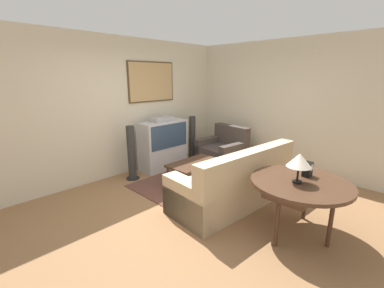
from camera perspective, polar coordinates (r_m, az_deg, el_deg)
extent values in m
plane|color=#8E6642|center=(4.08, 1.30, -13.83)|extent=(12.00, 12.00, 0.00)
cube|color=beige|center=(5.30, -15.81, 7.71)|extent=(12.00, 0.06, 2.70)
cube|color=#4C381E|center=(5.66, -8.97, 13.48)|extent=(1.16, 0.03, 0.83)
cube|color=tan|center=(5.64, -8.86, 13.48)|extent=(1.11, 0.01, 0.78)
cube|color=beige|center=(5.82, 19.55, 8.01)|extent=(0.06, 12.00, 2.70)
cube|color=brown|center=(4.99, -0.05, -8.17)|extent=(2.07, 1.44, 0.01)
cube|color=#B7B7BC|center=(5.67, -6.36, -2.96)|extent=(1.05, 0.45, 0.47)
cube|color=#B7B7BC|center=(5.54, -6.52, 2.14)|extent=(1.05, 0.45, 0.57)
cube|color=#2D425B|center=(5.37, -4.97, 1.77)|extent=(0.95, 0.01, 0.50)
cube|color=#9E9EA3|center=(5.47, -6.62, 5.50)|extent=(0.47, 0.25, 0.09)
cube|color=#CCB289|center=(4.18, 8.77, -9.87)|extent=(2.11, 1.03, 0.45)
cube|color=#CCB289|center=(3.82, 12.70, -4.95)|extent=(2.06, 0.39, 0.48)
cube|color=#CCB289|center=(4.83, 15.83, -5.80)|extent=(0.31, 0.88, 0.61)
cube|color=#CCB289|center=(3.57, -0.90, -12.79)|extent=(0.31, 0.88, 0.61)
cube|color=gray|center=(4.28, 14.93, -3.96)|extent=(0.37, 0.15, 0.34)
cube|color=gray|center=(3.59, 6.50, -7.19)|extent=(0.37, 0.15, 0.34)
cube|color=#473D38|center=(5.90, 6.51, -2.51)|extent=(0.92, 1.03, 0.42)
cube|color=#473D38|center=(6.02, 8.79, 2.01)|extent=(0.28, 0.96, 0.44)
cube|color=#473D38|center=(6.14, 3.90, -1.05)|extent=(0.84, 0.25, 0.56)
cube|color=#473D38|center=(5.62, 9.41, -2.74)|extent=(0.84, 0.25, 0.56)
cube|color=#472D1E|center=(4.78, 0.60, -4.30)|extent=(1.01, 0.57, 0.04)
cylinder|color=#472D1E|center=(4.40, -1.30, -8.93)|extent=(0.04, 0.04, 0.37)
cylinder|color=#472D1E|center=(5.03, 6.19, -5.89)|extent=(0.04, 0.04, 0.37)
cylinder|color=#472D1E|center=(4.73, -5.38, -7.26)|extent=(0.04, 0.04, 0.37)
cylinder|color=#472D1E|center=(5.32, 2.15, -4.64)|extent=(0.04, 0.04, 0.37)
cylinder|color=#472D1E|center=(3.44, 22.97, -7.91)|extent=(1.20, 1.20, 0.04)
cube|color=#472D1E|center=(3.46, 22.86, -8.85)|extent=(1.02, 0.48, 0.08)
cylinder|color=#472D1E|center=(3.26, 18.42, -15.79)|extent=(0.05, 0.05, 0.68)
cylinder|color=#472D1E|center=(3.96, 23.94, -10.67)|extent=(0.05, 0.05, 0.68)
cylinder|color=#472D1E|center=(3.49, 28.47, -14.81)|extent=(0.05, 0.05, 0.68)
cylinder|color=black|center=(3.35, 22.29, -7.77)|extent=(0.11, 0.11, 0.02)
cylinder|color=black|center=(3.29, 22.57, -5.08)|extent=(0.02, 0.02, 0.31)
cone|color=silver|center=(3.26, 22.75, -3.32)|extent=(0.29, 0.29, 0.16)
cube|color=black|center=(3.59, 24.28, -5.12)|extent=(0.14, 0.09, 0.18)
cylinder|color=white|center=(3.57, 25.06, -4.78)|extent=(0.09, 0.01, 0.09)
cylinder|color=black|center=(5.24, -12.99, -7.38)|extent=(0.26, 0.26, 0.02)
cylinder|color=#2D2D2D|center=(5.07, -13.33, -1.95)|extent=(0.15, 0.15, 1.06)
cylinder|color=black|center=(6.23, 0.05, -3.37)|extent=(0.26, 0.26, 0.02)
cylinder|color=#2D2D2D|center=(6.09, 0.06, 1.27)|extent=(0.15, 0.15, 1.06)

